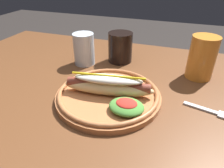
% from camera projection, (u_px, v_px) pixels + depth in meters
% --- Properties ---
extents(dining_table, '(1.41, 0.82, 0.74)m').
position_uv_depth(dining_table, '(125.00, 117.00, 0.65)').
color(dining_table, brown).
rests_on(dining_table, ground_plane).
extents(hot_dog_plate, '(0.29, 0.29, 0.08)m').
position_uv_depth(hot_dog_plate, '(109.00, 93.00, 0.55)').
color(hot_dog_plate, '#B77042').
rests_on(hot_dog_plate, dining_table).
extents(fork, '(0.12, 0.05, 0.00)m').
position_uv_depth(fork, '(212.00, 112.00, 0.51)').
color(fork, silver).
rests_on(fork, dining_table).
extents(soda_cup, '(0.09, 0.09, 0.11)m').
position_uv_depth(soda_cup, '(120.00, 47.00, 0.76)').
color(soda_cup, black).
rests_on(soda_cup, dining_table).
extents(water_cup, '(0.08, 0.08, 0.11)m').
position_uv_depth(water_cup, '(84.00, 49.00, 0.74)').
color(water_cup, silver).
rests_on(water_cup, dining_table).
extents(extra_cup, '(0.08, 0.08, 0.14)m').
position_uv_depth(extra_cup, '(202.00, 58.00, 0.64)').
color(extra_cup, orange).
rests_on(extra_cup, dining_table).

